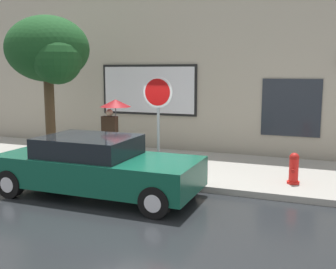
% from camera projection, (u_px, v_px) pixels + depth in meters
% --- Properties ---
extents(ground_plane, '(60.00, 60.00, 0.00)m').
position_uv_depth(ground_plane, '(129.00, 198.00, 9.08)').
color(ground_plane, black).
extents(sidewalk, '(20.00, 4.00, 0.15)m').
position_uv_depth(sidewalk, '(175.00, 166.00, 11.82)').
color(sidewalk, gray).
rests_on(sidewalk, ground).
extents(building_facade, '(20.00, 0.67, 7.00)m').
position_uv_depth(building_facade, '(201.00, 52.00, 13.60)').
color(building_facade, '#B2A893').
rests_on(building_facade, ground).
extents(parked_car, '(4.64, 1.96, 1.36)m').
position_uv_depth(parked_car, '(96.00, 166.00, 9.17)').
color(parked_car, '#0F4C38').
rests_on(parked_car, ground).
extents(fire_hydrant, '(0.30, 0.44, 0.76)m').
position_uv_depth(fire_hydrant, '(294.00, 169.00, 9.63)').
color(fire_hydrant, red).
rests_on(fire_hydrant, sidewalk).
extents(pedestrian_with_umbrella, '(0.92, 0.92, 1.87)m').
position_uv_depth(pedestrian_with_umbrella, '(113.00, 113.00, 11.84)').
color(pedestrian_with_umbrella, black).
rests_on(pedestrian_with_umbrella, sidewalk).
extents(street_tree, '(2.64, 2.24, 4.34)m').
position_uv_depth(street_tree, '(49.00, 52.00, 12.04)').
color(street_tree, '#4C3823').
rests_on(street_tree, sidewalk).
extents(stop_sign, '(0.76, 0.10, 2.55)m').
position_uv_depth(stop_sign, '(158.00, 107.00, 9.94)').
color(stop_sign, gray).
rests_on(stop_sign, sidewalk).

